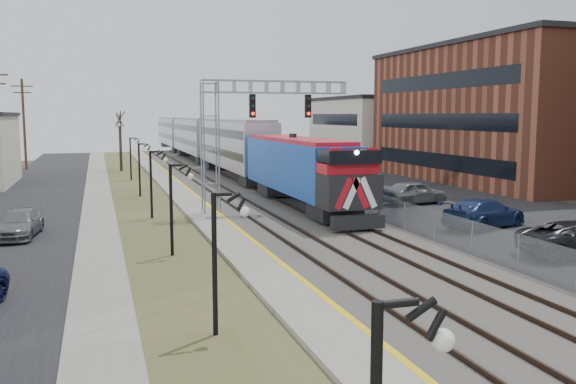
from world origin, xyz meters
name	(u,v)px	position (x,y,z in m)	size (l,w,h in m)	color
street_west	(27,207)	(-11.50, 35.00, 0.02)	(7.00, 120.00, 0.04)	black
sidewalk	(98,204)	(-7.00, 35.00, 0.04)	(2.00, 120.00, 0.08)	gray
grass_median	(143,202)	(-4.00, 35.00, 0.03)	(4.00, 120.00, 0.06)	#474F2A
platform	(186,199)	(-1.00, 35.00, 0.12)	(2.00, 120.00, 0.24)	gray
ballast_bed	(255,197)	(4.00, 35.00, 0.10)	(8.00, 120.00, 0.20)	#595651
parking_lot	(401,192)	(16.00, 35.00, 0.02)	(16.00, 120.00, 0.04)	black
platform_edge	(199,197)	(-0.12, 35.00, 0.24)	(0.24, 120.00, 0.01)	gold
track_near	(228,196)	(2.00, 35.00, 0.28)	(1.58, 120.00, 0.15)	#2D2119
track_far	(274,194)	(5.50, 35.00, 0.28)	(1.58, 120.00, 0.15)	#2D2119
train	(206,142)	(5.50, 64.26, 2.92)	(3.00, 85.85, 5.33)	#1544AC
signal_gantry	(238,123)	(1.22, 27.99, 5.59)	(9.00, 1.07, 8.15)	gray
lampposts	(171,210)	(-4.00, 18.29, 2.00)	(0.14, 62.14, 4.00)	black
fence	(309,185)	(8.20, 35.00, 0.80)	(0.04, 120.00, 1.60)	gray
bare_trees	(13,163)	(-12.66, 38.91, 2.70)	(12.30, 42.30, 5.95)	#382D23
car_lot_d	(484,214)	(12.84, 19.74, 0.79)	(2.21, 5.45, 1.58)	navy
car_lot_e	(414,193)	(13.59, 28.65, 0.80)	(1.89, 4.71, 1.60)	slate
car_lot_f	(311,177)	(11.06, 42.61, 0.65)	(1.38, 3.94, 1.30)	#0C4016
car_street_b	(18,225)	(-10.80, 24.45, 0.66)	(1.85, 4.54, 1.32)	slate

